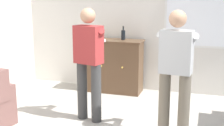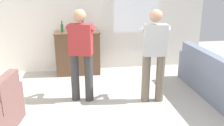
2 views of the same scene
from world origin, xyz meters
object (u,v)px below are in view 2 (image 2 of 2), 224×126
object	(u,v)px
couch	(215,80)
person_standing_right	(154,52)
sideboard_cabinet	(78,53)
person_standing_left	(81,51)
bottle_wine_green	(62,28)
bottle_liquor_amber	(83,27)

from	to	relation	value
couch	person_standing_right	bearing A→B (deg)	178.91
couch	sideboard_cabinet	size ratio (longest dim) A/B	2.19
couch	person_standing_right	xyz separation A→B (m)	(-1.22, 0.02, 0.59)
person_standing_left	person_standing_right	xyz separation A→B (m)	(1.28, -0.23, 0.00)
bottle_wine_green	bottle_liquor_amber	distance (m)	0.48
bottle_wine_green	person_standing_left	xyz separation A→B (m)	(0.38, -1.50, -0.18)
person_standing_left	sideboard_cabinet	bearing A→B (deg)	91.85
person_standing_right	bottle_liquor_amber	bearing A→B (deg)	123.78
bottle_liquor_amber	sideboard_cabinet	bearing A→B (deg)	-158.99
sideboard_cabinet	person_standing_right	bearing A→B (deg)	-52.27
person_standing_left	bottle_liquor_amber	bearing A→B (deg)	86.47
bottle_wine_green	person_standing_right	distance (m)	2.41
couch	person_standing_right	world-z (taller)	person_standing_right
sideboard_cabinet	bottle_liquor_amber	xyz separation A→B (m)	(0.14, 0.05, 0.61)
bottle_wine_green	person_standing_right	bearing A→B (deg)	-46.21
couch	bottle_liquor_amber	size ratio (longest dim) A/B	8.92
sideboard_cabinet	couch	bearing A→B (deg)	-34.33
person_standing_left	person_standing_right	distance (m)	1.30
couch	sideboard_cabinet	world-z (taller)	sideboard_cabinet
bottle_wine_green	bottle_liquor_amber	xyz separation A→B (m)	(0.48, 0.03, -0.00)
bottle_liquor_amber	person_standing_right	world-z (taller)	person_standing_right
sideboard_cabinet	bottle_liquor_amber	bearing A→B (deg)	21.01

